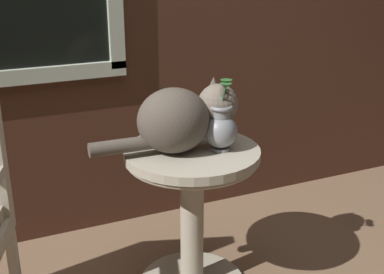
% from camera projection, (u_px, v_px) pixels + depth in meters
% --- Properties ---
extents(wicker_side_table, '(0.53, 0.53, 0.64)m').
position_uv_depth(wicker_side_table, '(192.00, 198.00, 2.07)').
color(wicker_side_table, '#B2A893').
rests_on(wicker_side_table, ground_plane).
extents(cat, '(0.59, 0.26, 0.27)m').
position_uv_depth(cat, '(181.00, 118.00, 1.94)').
color(cat, brown).
rests_on(cat, wicker_side_table).
extents(pewter_vase_with_ivy, '(0.13, 0.13, 0.28)m').
position_uv_depth(pewter_vase_with_ivy, '(221.00, 128.00, 1.95)').
color(pewter_vase_with_ivy, gray).
rests_on(pewter_vase_with_ivy, wicker_side_table).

